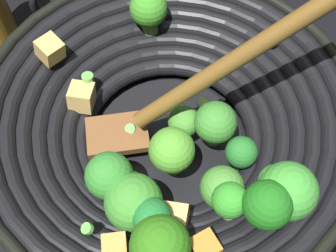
# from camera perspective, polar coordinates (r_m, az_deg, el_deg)

# --- Properties ---
(ground_plane) EXTENTS (4.00, 4.00, 0.00)m
(ground_plane) POSITION_cam_1_polar(r_m,az_deg,el_deg) (0.55, 0.03, -2.15)
(ground_plane) COLOR black
(wok) EXTENTS (0.46, 0.43, 0.24)m
(wok) POSITION_cam_1_polar(r_m,az_deg,el_deg) (0.50, 0.23, 0.34)
(wok) COLOR black
(wok) RESTS_ON ground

